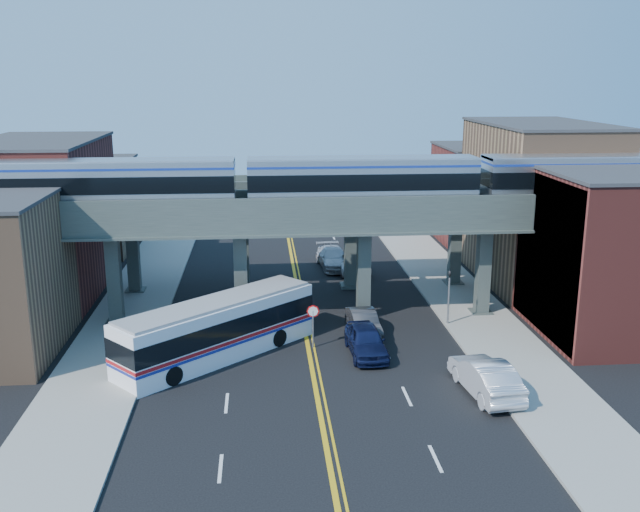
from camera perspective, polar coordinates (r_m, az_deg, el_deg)
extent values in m
plane|color=black|center=(39.77, -0.66, -8.92)|extent=(120.00, 120.00, 0.00)
cube|color=gray|center=(49.79, -14.89, -4.43)|extent=(5.00, 70.00, 0.16)
cube|color=gray|center=(50.99, 11.52, -3.78)|extent=(5.00, 70.00, 0.16)
cube|color=maroon|center=(55.72, -21.32, 2.82)|extent=(8.00, 14.00, 11.00)
cube|color=#835E44|center=(68.33, -18.23, 3.79)|extent=(8.00, 10.00, 8.00)
cube|color=maroon|center=(46.85, 22.12, 0.07)|extent=(8.00, 10.00, 10.00)
cube|color=#835E44|center=(57.35, 16.90, 4.01)|extent=(8.00, 14.00, 12.00)
cube|color=maroon|center=(69.66, 12.93, 4.76)|extent=(8.00, 10.00, 9.00)
cube|color=teal|center=(45.27, 17.62, -0.34)|extent=(0.10, 9.50, 9.50)
cube|color=#3C4642|center=(47.15, -16.12, -1.85)|extent=(0.85, 0.85, 6.00)
cube|color=#3C4642|center=(46.23, -6.35, -1.68)|extent=(0.85, 0.85, 6.00)
cube|color=#3C4642|center=(46.68, 3.51, -1.46)|extent=(0.85, 0.85, 6.00)
cube|color=#3C4642|center=(48.47, 12.91, -1.21)|extent=(0.85, 0.85, 6.00)
cube|color=#404A43|center=(45.41, -1.43, 2.92)|extent=(52.00, 3.60, 1.40)
cube|color=#3C4642|center=(53.80, -14.73, 0.23)|extent=(0.85, 0.85, 6.00)
cube|color=#3C4642|center=(52.99, -6.18, 0.41)|extent=(0.85, 0.85, 6.00)
cube|color=#3C4642|center=(53.39, 2.44, 0.59)|extent=(0.85, 0.85, 6.00)
cube|color=#3C4642|center=(54.96, 10.74, 0.75)|extent=(0.85, 0.85, 6.00)
cube|color=#404A43|center=(52.27, -1.89, 4.44)|extent=(52.00, 3.60, 1.40)
cube|color=black|center=(47.12, -21.31, 3.37)|extent=(2.09, 2.09, 0.24)
cube|color=black|center=(45.37, -10.05, 3.74)|extent=(2.09, 2.09, 0.24)
cube|color=#B8BAC2|center=(45.76, -15.93, 5.58)|extent=(14.42, 2.75, 3.04)
cube|color=black|center=(45.73, -15.94, 5.76)|extent=(14.44, 2.81, 1.04)
cube|color=black|center=(45.21, -2.45, 3.91)|extent=(2.09, 2.09, 0.24)
cube|color=black|center=(46.50, 9.01, 4.04)|extent=(2.09, 2.09, 0.24)
cube|color=#B8BAC2|center=(45.36, 3.39, 6.03)|extent=(14.42, 2.75, 3.04)
cube|color=black|center=(45.34, 3.39, 6.22)|extent=(14.44, 2.81, 1.04)
cube|color=black|center=(48.28, 15.95, 4.04)|extent=(2.09, 2.09, 0.24)
cube|color=#B8BAC2|center=(49.85, 21.07, 5.86)|extent=(14.42, 2.75, 3.04)
cube|color=black|center=(49.83, 21.09, 6.03)|extent=(14.44, 2.81, 1.04)
cylinder|color=slate|center=(42.14, -0.56, -5.86)|extent=(0.09, 0.09, 2.30)
cylinder|color=red|center=(41.77, -0.56, -4.44)|extent=(0.76, 0.04, 0.76)
cylinder|color=slate|center=(46.25, 10.24, -3.64)|extent=(0.12, 0.12, 3.20)
imported|color=black|center=(45.67, 10.36, -1.19)|extent=(0.15, 0.18, 0.90)
cube|color=white|center=(40.99, -8.17, -5.90)|extent=(11.17, 10.39, 3.24)
cube|color=black|center=(40.84, -8.19, -5.35)|extent=(11.24, 10.46, 1.10)
cube|color=#B21419|center=(41.10, -8.15, -6.31)|extent=(11.23, 10.46, 0.19)
cylinder|color=black|center=(39.22, -12.74, -8.81)|extent=(2.66, 2.80, 1.05)
cylinder|color=black|center=(43.48, -4.48, -6.13)|extent=(2.66, 2.80, 1.05)
imported|color=#0F1639|center=(41.29, 3.70, -6.77)|extent=(2.22, 5.08, 1.70)
imported|color=#2E2E30|center=(44.48, 3.52, -5.34)|extent=(1.88, 4.59, 1.48)
imported|color=silver|center=(57.89, 2.62, -0.65)|extent=(2.65, 5.24, 1.42)
imported|color=#BCBBC0|center=(59.37, 1.07, -0.14)|extent=(2.84, 5.88, 1.65)
imported|color=silver|center=(37.34, 13.10, -9.39)|extent=(2.58, 5.77, 1.84)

